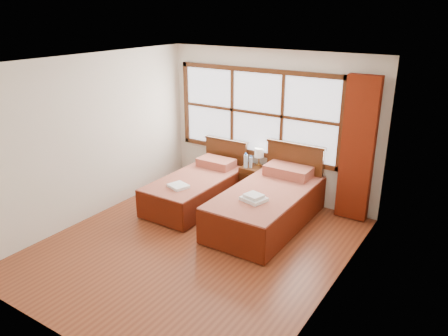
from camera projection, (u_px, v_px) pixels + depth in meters
The scene contains 15 objects.
floor at pixel (195, 246), 6.31m from camera, with size 4.50×4.50×0.00m, color brown.
ceiling at pixel (190, 62), 5.42m from camera, with size 4.50×4.50×0.00m, color white.
wall_back at pixel (270, 125), 7.64m from camera, with size 4.00×4.00×0.00m, color silver.
wall_left at pixel (91, 138), 6.88m from camera, with size 4.50×4.50×0.00m, color silver.
wall_right at pixel (337, 193), 4.84m from camera, with size 4.50×4.50×0.00m, color silver.
window at pixel (257, 113), 7.66m from camera, with size 3.16×0.06×1.56m.
curtain at pixel (358, 150), 6.76m from camera, with size 0.50×0.16×2.30m, color maroon.
bed_left at pixel (197, 188), 7.59m from camera, with size 0.97×1.99×0.94m.
bed_right at pixel (268, 204), 6.86m from camera, with size 1.12×2.17×1.09m.
nightstand at pixel (253, 182), 7.87m from camera, with size 0.43×0.42×0.57m.
towels_left at pixel (178, 186), 7.05m from camera, with size 0.36×0.34×0.05m.
towels_right at pixel (254, 198), 6.37m from camera, with size 0.39×0.36×0.10m.
lamp at pixel (259, 153), 7.79m from camera, with size 0.16×0.16×0.32m.
bottle_near at pixel (246, 161), 7.71m from camera, with size 0.07×0.07×0.27m.
bottle_far at pixel (251, 162), 7.71m from camera, with size 0.06×0.06×0.22m.
Camera 1 is at (3.36, -4.42, 3.24)m, focal length 35.00 mm.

